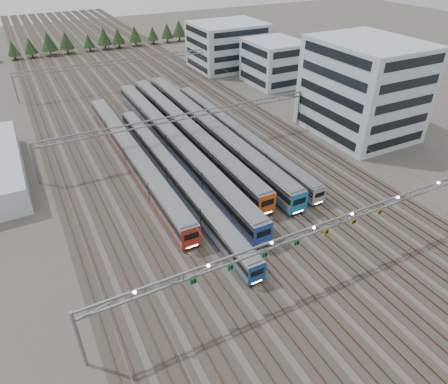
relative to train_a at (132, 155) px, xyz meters
name	(u,v)px	position (x,y,z in m)	size (l,w,h in m)	color
ground	(305,274)	(11.25, -38.87, -2.19)	(400.00, 400.00, 0.00)	#47423A
track_bed	(111,69)	(11.25, 61.13, -0.70)	(54.00, 260.00, 5.42)	#2D2823
train_a	(132,155)	(0.00, 0.00, 0.00)	(2.97, 55.82, 3.88)	black
train_b	(174,173)	(4.50, -9.72, -0.27)	(2.57, 56.06, 3.34)	black
train_c	(174,142)	(9.00, 1.41, 0.08)	(3.09, 66.95, 4.04)	black
train_d	(187,130)	(13.50, 5.33, 0.10)	(3.12, 62.86, 4.07)	black
train_e	(208,127)	(18.00, 4.48, 0.14)	(3.19, 65.20, 4.16)	black
train_f	(236,132)	(22.50, 0.21, -0.27)	(2.57, 55.41, 3.34)	black
gantry_near	(312,232)	(11.20, -38.99, 4.90)	(56.36, 0.61, 8.08)	gray
gantry_mid	(184,121)	(11.25, 1.13, 4.20)	(56.36, 0.36, 8.00)	gray
gantry_far	(121,65)	(11.25, 46.13, 4.20)	(56.36, 0.36, 8.00)	gray
depot_bldg_south	(363,89)	(48.55, -7.95, 7.61)	(18.00, 22.00, 19.59)	#A9BDCA
depot_bldg_mid	(274,62)	(51.33, 29.44, 3.83)	(14.00, 16.00, 12.04)	#A9BDCA
depot_bldg_north	(228,45)	(47.28, 50.34, 4.73)	(22.00, 18.00, 13.85)	#A9BDCA
treeline	(103,38)	(16.65, 92.80, 2.04)	(106.40, 5.60, 7.02)	#332114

